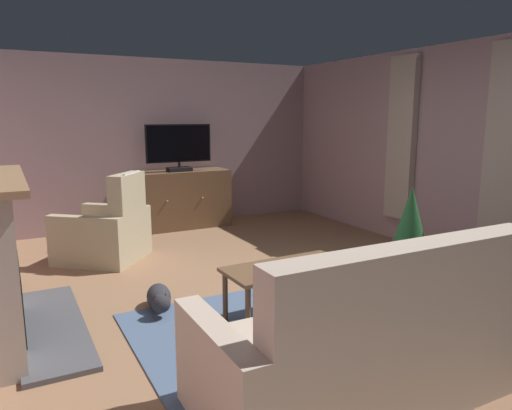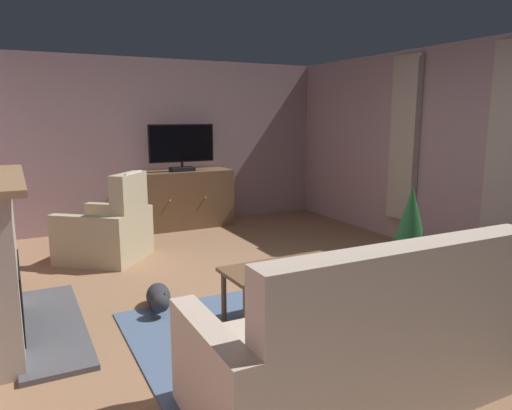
{
  "view_description": "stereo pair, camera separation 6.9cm",
  "coord_description": "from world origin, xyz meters",
  "px_view_note": "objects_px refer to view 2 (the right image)",
  "views": [
    {
      "loc": [
        -2.18,
        -3.75,
        1.71
      ],
      "look_at": [
        -0.06,
        0.26,
        0.86
      ],
      "focal_mm": 33.54,
      "sensor_mm": 36.0,
      "label": 1
    },
    {
      "loc": [
        -2.11,
        -3.78,
        1.71
      ],
      "look_at": [
        -0.06,
        0.26,
        0.86
      ],
      "focal_mm": 33.54,
      "sensor_mm": 36.0,
      "label": 2
    }
  ],
  "objects_px": {
    "sofa_floral": "(368,347)",
    "cat": "(159,297)",
    "tv_cabinet": "(182,201)",
    "potted_plant_small_fern_corner": "(410,237)",
    "tv_remote": "(274,270)",
    "folded_newspaper": "(300,263)",
    "armchair_beside_cabinet": "(109,233)",
    "television": "(182,146)",
    "coffee_table": "(286,272)"
  },
  "relations": [
    {
      "from": "folded_newspaper",
      "to": "armchair_beside_cabinet",
      "type": "distance_m",
      "value": 2.72
    },
    {
      "from": "coffee_table",
      "to": "tv_remote",
      "type": "height_order",
      "value": "tv_remote"
    },
    {
      "from": "tv_remote",
      "to": "folded_newspaper",
      "type": "height_order",
      "value": "tv_remote"
    },
    {
      "from": "potted_plant_small_fern_corner",
      "to": "sofa_floral",
      "type": "bearing_deg",
      "value": -141.8
    },
    {
      "from": "coffee_table",
      "to": "armchair_beside_cabinet",
      "type": "xyz_separation_m",
      "value": [
        -1.02,
        2.47,
        -0.09
      ]
    },
    {
      "from": "sofa_floral",
      "to": "armchair_beside_cabinet",
      "type": "bearing_deg",
      "value": 103.17
    },
    {
      "from": "tv_cabinet",
      "to": "potted_plant_small_fern_corner",
      "type": "distance_m",
      "value": 3.91
    },
    {
      "from": "folded_newspaper",
      "to": "sofa_floral",
      "type": "bearing_deg",
      "value": -107.56
    },
    {
      "from": "sofa_floral",
      "to": "potted_plant_small_fern_corner",
      "type": "distance_m",
      "value": 1.81
    },
    {
      "from": "armchair_beside_cabinet",
      "to": "television",
      "type": "bearing_deg",
      "value": 40.94
    },
    {
      "from": "potted_plant_small_fern_corner",
      "to": "television",
      "type": "bearing_deg",
      "value": 104.29
    },
    {
      "from": "television",
      "to": "armchair_beside_cabinet",
      "type": "height_order",
      "value": "television"
    },
    {
      "from": "tv_cabinet",
      "to": "cat",
      "type": "height_order",
      "value": "tv_cabinet"
    },
    {
      "from": "armchair_beside_cabinet",
      "to": "cat",
      "type": "bearing_deg",
      "value": -86.53
    },
    {
      "from": "folded_newspaper",
      "to": "sofa_floral",
      "type": "height_order",
      "value": "sofa_floral"
    },
    {
      "from": "tv_cabinet",
      "to": "folded_newspaper",
      "type": "relative_size",
      "value": 5.09
    },
    {
      "from": "television",
      "to": "armchair_beside_cabinet",
      "type": "relative_size",
      "value": 0.81
    },
    {
      "from": "tv_cabinet",
      "to": "potted_plant_small_fern_corner",
      "type": "height_order",
      "value": "potted_plant_small_fern_corner"
    },
    {
      "from": "tv_cabinet",
      "to": "armchair_beside_cabinet",
      "type": "distance_m",
      "value": 1.78
    },
    {
      "from": "tv_cabinet",
      "to": "potted_plant_small_fern_corner",
      "type": "bearing_deg",
      "value": -75.91
    },
    {
      "from": "sofa_floral",
      "to": "potted_plant_small_fern_corner",
      "type": "height_order",
      "value": "potted_plant_small_fern_corner"
    },
    {
      "from": "sofa_floral",
      "to": "armchair_beside_cabinet",
      "type": "relative_size",
      "value": 1.72
    },
    {
      "from": "television",
      "to": "cat",
      "type": "distance_m",
      "value": 3.36
    },
    {
      "from": "tv_cabinet",
      "to": "coffee_table",
      "type": "distance_m",
      "value": 3.68
    },
    {
      "from": "armchair_beside_cabinet",
      "to": "cat",
      "type": "height_order",
      "value": "armchair_beside_cabinet"
    },
    {
      "from": "coffee_table",
      "to": "cat",
      "type": "xyz_separation_m",
      "value": [
        -0.91,
        0.69,
        -0.3
      ]
    },
    {
      "from": "potted_plant_small_fern_corner",
      "to": "cat",
      "type": "height_order",
      "value": "potted_plant_small_fern_corner"
    },
    {
      "from": "coffee_table",
      "to": "cat",
      "type": "distance_m",
      "value": 1.18
    },
    {
      "from": "tv_remote",
      "to": "potted_plant_small_fern_corner",
      "type": "relative_size",
      "value": 0.16
    },
    {
      "from": "folded_newspaper",
      "to": "potted_plant_small_fern_corner",
      "type": "xyz_separation_m",
      "value": [
        1.11,
        -0.13,
        0.13
      ]
    },
    {
      "from": "cat",
      "to": "folded_newspaper",
      "type": "bearing_deg",
      "value": -32.85
    },
    {
      "from": "potted_plant_small_fern_corner",
      "to": "cat",
      "type": "distance_m",
      "value": 2.36
    },
    {
      "from": "tv_remote",
      "to": "armchair_beside_cabinet",
      "type": "relative_size",
      "value": 0.14
    },
    {
      "from": "sofa_floral",
      "to": "cat",
      "type": "height_order",
      "value": "sofa_floral"
    },
    {
      "from": "tv_cabinet",
      "to": "cat",
      "type": "xyz_separation_m",
      "value": [
        -1.21,
        -2.98,
        -0.3
      ]
    },
    {
      "from": "armchair_beside_cabinet",
      "to": "tv_cabinet",
      "type": "bearing_deg",
      "value": 42.23
    },
    {
      "from": "tv_cabinet",
      "to": "tv_remote",
      "type": "xyz_separation_m",
      "value": [
        -0.46,
        -3.75,
        0.06
      ]
    },
    {
      "from": "tv_cabinet",
      "to": "television",
      "type": "xyz_separation_m",
      "value": [
        -0.0,
        -0.05,
        0.83
      ]
    },
    {
      "from": "folded_newspaper",
      "to": "sofa_floral",
      "type": "xyz_separation_m",
      "value": [
        -0.29,
        -1.24,
        -0.13
      ]
    },
    {
      "from": "coffee_table",
      "to": "potted_plant_small_fern_corner",
      "type": "distance_m",
      "value": 1.27
    },
    {
      "from": "coffee_table",
      "to": "sofa_floral",
      "type": "distance_m",
      "value": 1.24
    },
    {
      "from": "television",
      "to": "folded_newspaper",
      "type": "relative_size",
      "value": 3.33
    },
    {
      "from": "tv_remote",
      "to": "cat",
      "type": "xyz_separation_m",
      "value": [
        -0.75,
        0.77,
        -0.37
      ]
    },
    {
      "from": "tv_cabinet",
      "to": "television",
      "type": "bearing_deg",
      "value": -90.0
    },
    {
      "from": "sofa_floral",
      "to": "cat",
      "type": "relative_size",
      "value": 2.97
    },
    {
      "from": "tv_cabinet",
      "to": "folded_newspaper",
      "type": "bearing_deg",
      "value": -92.49
    },
    {
      "from": "tv_remote",
      "to": "sofa_floral",
      "type": "bearing_deg",
      "value": 12.4
    },
    {
      "from": "tv_cabinet",
      "to": "cat",
      "type": "distance_m",
      "value": 3.23
    },
    {
      "from": "potted_plant_small_fern_corner",
      "to": "armchair_beside_cabinet",
      "type": "bearing_deg",
      "value": 131.23
    },
    {
      "from": "sofa_floral",
      "to": "potted_plant_small_fern_corner",
      "type": "bearing_deg",
      "value": 38.2
    }
  ]
}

